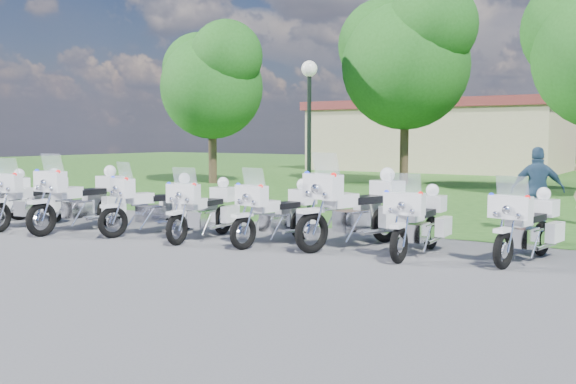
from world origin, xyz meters
The scene contains 15 objects.
ground centered at (0.00, 0.00, 0.00)m, with size 100.00×100.00×0.00m, color #5A5A5F.
grass_lawn centered at (0.00, 27.00, 0.00)m, with size 100.00×48.00×0.01m, color #25551B.
motorcycle_1 centered at (-5.23, -0.41, 0.66)m, with size 1.07×2.33×1.58m.
motorcycle_2 centered at (-3.80, -0.17, 0.71)m, with size 0.83×2.52×1.69m.
motorcycle_3 centered at (-2.15, 0.36, 0.64)m, with size 1.17×2.21×1.53m.
motorcycle_4 centered at (-0.84, 0.42, 0.61)m, with size 0.83×2.17×1.46m.
motorcycle_5 centered at (0.74, 0.72, 0.62)m, with size 0.96×2.18×1.48m.
motorcycle_6 centered at (2.13, 1.24, 0.74)m, with size 1.38×2.54×1.76m.
motorcycle_7 centered at (3.41, 1.09, 0.61)m, with size 0.72×2.16×1.45m.
motorcycle_8 centered at (5.11, 1.53, 0.60)m, with size 0.92×2.13×1.44m.
lamp_post centered at (-1.74, 5.91, 3.11)m, with size 0.44×0.44×4.11m.
tree_0 centered at (-10.45, 12.18, 4.54)m, with size 5.14×4.39×6.86m.
tree_1 centered at (-3.16, 15.90, 5.45)m, with size 6.17×5.27×8.23m.
building_west centered at (-6.00, 28.00, 2.07)m, with size 14.56×8.32×4.10m.
bystander_c centered at (4.59, 4.74, 0.91)m, with size 1.07×0.44×1.82m, color navy.
Camera 1 is at (7.51, -9.33, 2.05)m, focal length 40.00 mm.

